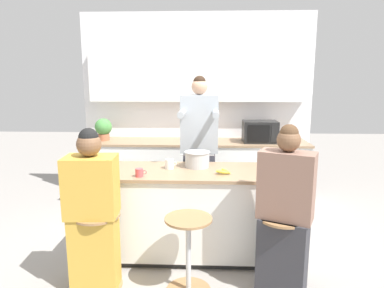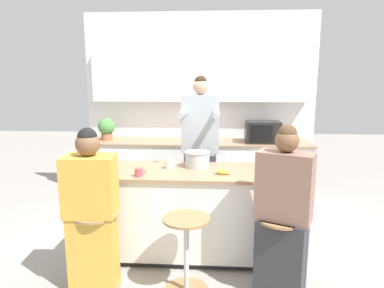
# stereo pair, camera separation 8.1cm
# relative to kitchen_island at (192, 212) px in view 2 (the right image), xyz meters

# --- Properties ---
(ground_plane) EXTENTS (16.00, 16.00, 0.00)m
(ground_plane) POSITION_rel_kitchen_island_xyz_m (0.00, 0.00, -0.45)
(ground_plane) COLOR gray
(wall_back) EXTENTS (3.32, 0.22, 2.70)m
(wall_back) POSITION_rel_kitchen_island_xyz_m (0.00, 1.75, 1.09)
(wall_back) COLOR white
(wall_back) RESTS_ON ground_plane
(back_counter) EXTENTS (3.09, 0.63, 0.91)m
(back_counter) POSITION_rel_kitchen_island_xyz_m (0.00, 1.45, 0.01)
(back_counter) COLOR white
(back_counter) RESTS_ON ground_plane
(kitchen_island) EXTENTS (1.92, 0.71, 0.88)m
(kitchen_island) POSITION_rel_kitchen_island_xyz_m (0.00, 0.00, 0.00)
(kitchen_island) COLOR black
(kitchen_island) RESTS_ON ground_plane
(bar_stool_leftmost) EXTENTS (0.39, 0.39, 0.66)m
(bar_stool_leftmost) POSITION_rel_kitchen_island_xyz_m (-0.77, -0.60, -0.07)
(bar_stool_leftmost) COLOR #997047
(bar_stool_leftmost) RESTS_ON ground_plane
(bar_stool_center) EXTENTS (0.39, 0.39, 0.66)m
(bar_stool_center) POSITION_rel_kitchen_island_xyz_m (0.00, -0.64, -0.07)
(bar_stool_center) COLOR #997047
(bar_stool_center) RESTS_ON ground_plane
(bar_stool_rightmost) EXTENTS (0.39, 0.39, 0.66)m
(bar_stool_rightmost) POSITION_rel_kitchen_island_xyz_m (0.77, -0.60, -0.07)
(bar_stool_rightmost) COLOR #997047
(bar_stool_rightmost) RESTS_ON ground_plane
(person_cooking) EXTENTS (0.43, 0.58, 1.81)m
(person_cooking) POSITION_rel_kitchen_island_xyz_m (0.06, 0.56, 0.45)
(person_cooking) COLOR #383842
(person_cooking) RESTS_ON ground_plane
(person_wrapped_blanket) EXTENTS (0.43, 0.31, 1.39)m
(person_wrapped_blanket) POSITION_rel_kitchen_island_xyz_m (-0.79, -0.62, 0.21)
(person_wrapped_blanket) COLOR gold
(person_wrapped_blanket) RESTS_ON ground_plane
(person_seated_near) EXTENTS (0.48, 0.40, 1.43)m
(person_seated_near) POSITION_rel_kitchen_island_xyz_m (0.78, -0.62, 0.20)
(person_seated_near) COLOR #333338
(person_seated_near) RESTS_ON ground_plane
(cooking_pot) EXTENTS (0.35, 0.26, 0.16)m
(cooking_pot) POSITION_rel_kitchen_island_xyz_m (0.05, 0.13, 0.52)
(cooking_pot) COLOR #B7BABC
(cooking_pot) RESTS_ON kitchen_island
(fruit_bowl) EXTENTS (0.21, 0.21, 0.06)m
(fruit_bowl) POSITION_rel_kitchen_island_xyz_m (0.80, 0.03, 0.47)
(fruit_bowl) COLOR white
(fruit_bowl) RESTS_ON kitchen_island
(coffee_cup_near) EXTENTS (0.12, 0.09, 0.10)m
(coffee_cup_near) POSITION_rel_kitchen_island_xyz_m (-0.23, 0.06, 0.48)
(coffee_cup_near) COLOR white
(coffee_cup_near) RESTS_ON kitchen_island
(coffee_cup_far) EXTENTS (0.11, 0.07, 0.08)m
(coffee_cup_far) POSITION_rel_kitchen_island_xyz_m (-0.47, -0.24, 0.48)
(coffee_cup_far) COLOR #DB4C51
(coffee_cup_far) RESTS_ON kitchen_island
(banana_bunch) EXTENTS (0.16, 0.12, 0.05)m
(banana_bunch) POSITION_rel_kitchen_island_xyz_m (0.30, -0.12, 0.46)
(banana_bunch) COLOR yellow
(banana_bunch) RESTS_ON kitchen_island
(microwave) EXTENTS (0.46, 0.34, 0.29)m
(microwave) POSITION_rel_kitchen_island_xyz_m (0.88, 1.41, 0.61)
(microwave) COLOR black
(microwave) RESTS_ON back_counter
(potted_plant) EXTENTS (0.24, 0.24, 0.31)m
(potted_plant) POSITION_rel_kitchen_island_xyz_m (-1.30, 1.45, 0.64)
(potted_plant) COLOR #A86042
(potted_plant) RESTS_ON back_counter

